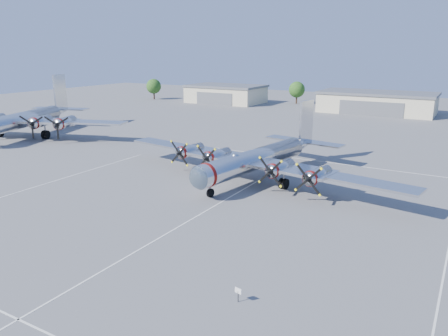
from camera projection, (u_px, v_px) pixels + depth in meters
The scene contains 9 objects.
ground at pixel (209, 209), 44.91m from camera, with size 260.00×260.00×0.00m, color #535356.
parking_lines at pixel (200, 214), 43.44m from camera, with size 60.00×50.08×0.01m.
hangar_west at pixel (226, 94), 134.39m from camera, with size 22.60×14.60×5.40m.
hangar_center at pixel (377, 102), 112.65m from camera, with size 28.60×14.60×5.40m.
tree_far_west at pixel (154, 86), 142.77m from camera, with size 4.80×4.80×6.64m.
tree_west at pixel (297, 90), 131.05m from camera, with size 4.80×4.80×6.64m.
main_bomber_b29 at pixel (259, 178), 55.60m from camera, with size 40.23×27.52×8.90m, color silver, non-canonical shape.
bomber_west at pixel (29, 136), 82.91m from camera, with size 41.12×29.12×10.86m, color silver, non-canonical shape.
info_placard at pixel (238, 292), 28.22m from camera, with size 0.52×0.13×1.00m.
Camera 1 is at (22.45, -35.79, 15.88)m, focal length 35.00 mm.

